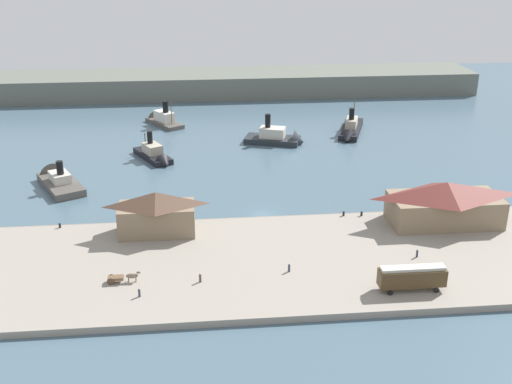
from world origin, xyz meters
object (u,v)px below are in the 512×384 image
pedestrian_near_west_shed (417,253)px  mooring_post_center_west (362,214)px  pedestrian_walking_west (139,293)px  horse_cart (123,277)px  ferry_departing_north (58,180)px  street_tram (412,276)px  ferry_shed_central_terminal (157,212)px  ferry_shed_west_terminal (445,202)px  ferry_moored_west (280,138)px  pedestrian_standing_center (200,278)px  mooring_post_center_east (60,226)px  ferry_near_quay (350,130)px  pedestrian_walking_east (289,268)px  ferry_approaching_east (155,155)px  ferry_moored_east (161,119)px  mooring_post_west (344,214)px

pedestrian_near_west_shed → mooring_post_center_west: bearing=106.1°
pedestrian_near_west_shed → pedestrian_walking_west: size_ratio=1.01×
horse_cart → ferry_departing_north: (-20.00, 48.98, -0.94)m
street_tram → ferry_shed_central_terminal: bearing=148.9°
street_tram → pedestrian_near_west_shed: bearing=66.2°
ferry_shed_west_terminal → ferry_moored_west: ferry_shed_west_terminal is taller
ferry_shed_west_terminal → pedestrian_standing_center: bearing=-159.2°
pedestrian_standing_center → ferry_moored_west: bearing=72.9°
mooring_post_center_east → horse_cart: bearing=-57.2°
ferry_shed_central_terminal → street_tram: 48.67m
ferry_shed_west_terminal → pedestrian_walking_west: (-58.16, -22.07, -3.68)m
pedestrian_walking_west → pedestrian_standing_center: size_ratio=0.94×
pedestrian_near_west_shed → pedestrian_standing_center: pedestrian_standing_center is taller
pedestrian_near_west_shed → ferry_near_quay: (6.88, 78.13, -0.57)m
ferry_shed_central_terminal → pedestrian_near_west_shed: 48.70m
pedestrian_walking_west → ferry_near_quay: size_ratio=0.07×
horse_cart → mooring_post_center_west: (45.93, 22.07, -0.48)m
ferry_shed_west_terminal → pedestrian_walking_west: size_ratio=14.32×
pedestrian_walking_west → pedestrian_standing_center: bearing=20.6°
ferry_shed_central_terminal → mooring_post_center_east: (-19.22, 4.16, -3.83)m
pedestrian_walking_east → ferry_approaching_east: 68.37m
ferry_near_quay → ferry_departing_north: 84.74m
ferry_shed_west_terminal → pedestrian_walking_east: ferry_shed_west_terminal is taller
ferry_moored_east → ferry_approaching_east: size_ratio=0.99×
ferry_moored_east → ferry_moored_west: ferry_moored_west is taller
ferry_shed_west_terminal → pedestrian_near_west_shed: 17.25m
mooring_post_center_west → ferry_approaching_east: 60.77m
mooring_post_west → pedestrian_standing_center: bearing=-141.3°
pedestrian_walking_east → pedestrian_near_west_shed: (23.41, 2.94, -0.01)m
ferry_near_quay → ferry_moored_west: 22.73m
pedestrian_walking_east → pedestrian_walking_west: 25.35m
ferry_shed_central_terminal → ferry_near_quay: 83.13m
pedestrian_walking_west → ferry_moored_east: size_ratio=0.09×
pedestrian_standing_center → ferry_approaching_east: 66.15m
pedestrian_walking_west → pedestrian_standing_center: pedestrian_standing_center is taller
mooring_post_center_east → ferry_near_quay: (72.47, 59.54, -0.32)m
ferry_moored_east → ferry_shed_central_terminal: bearing=-88.0°
horse_cart → mooring_post_west: (42.27, 22.45, -0.48)m
ferry_shed_west_terminal → ferry_moored_west: (-24.98, 58.27, -4.12)m
pedestrian_standing_center → ferry_near_quay: 94.63m
pedestrian_walking_west → mooring_post_center_west: 50.58m
ferry_approaching_east → pedestrian_standing_center: bearing=-80.7°
horse_cart → pedestrian_standing_center: size_ratio=3.37×
ferry_shed_west_terminal → ferry_departing_north: ferry_shed_west_terminal is taller
street_tram → ferry_departing_north: ferry_departing_north is taller
horse_cart → pedestrian_standing_center: 12.78m
mooring_post_center_west → ferry_near_quay: ferry_near_quay is taller
mooring_post_west → mooring_post_center_east: same height
ferry_shed_west_terminal → mooring_post_center_east: (-75.62, 5.05, -3.93)m
ferry_near_quay → pedestrian_walking_west: bearing=-122.4°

